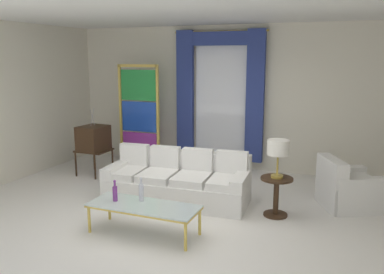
% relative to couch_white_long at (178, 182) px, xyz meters
% --- Properties ---
extents(ground_plane, '(16.00, 16.00, 0.00)m').
position_rel_couch_white_long_xyz_m(ground_plane, '(0.24, -0.71, -0.31)').
color(ground_plane, white).
extents(wall_rear, '(8.00, 0.12, 3.00)m').
position_rel_couch_white_long_xyz_m(wall_rear, '(0.24, 2.35, 1.19)').
color(wall_rear, silver).
rests_on(wall_rear, ground).
extents(wall_left, '(0.12, 7.00, 3.00)m').
position_rel_couch_white_long_xyz_m(wall_left, '(-3.42, -0.11, 1.19)').
color(wall_left, silver).
rests_on(wall_left, ground).
extents(ceiling_slab, '(8.00, 7.60, 0.04)m').
position_rel_couch_white_long_xyz_m(ceiling_slab, '(0.24, 0.09, 2.71)').
color(ceiling_slab, white).
extents(curtained_window, '(2.00, 0.17, 2.70)m').
position_rel_couch_white_long_xyz_m(curtained_window, '(-0.02, 2.18, 1.44)').
color(curtained_window, white).
rests_on(curtained_window, ground).
extents(couch_white_long, '(2.40, 1.09, 0.86)m').
position_rel_couch_white_long_xyz_m(couch_white_long, '(0.00, 0.00, 0.00)').
color(couch_white_long, white).
rests_on(couch_white_long, ground).
extents(coffee_table, '(1.50, 0.57, 0.41)m').
position_rel_couch_white_long_xyz_m(coffee_table, '(0.10, -1.38, 0.07)').
color(coffee_table, silver).
rests_on(coffee_table, ground).
extents(bottle_blue_decanter, '(0.07, 0.07, 0.33)m').
position_rel_couch_white_long_xyz_m(bottle_blue_decanter, '(-0.00, -1.25, 0.24)').
color(bottle_blue_decanter, silver).
rests_on(bottle_blue_decanter, coffee_table).
extents(bottle_crystal_tall, '(0.07, 0.07, 0.30)m').
position_rel_couch_white_long_xyz_m(bottle_crystal_tall, '(-0.33, -1.39, 0.22)').
color(bottle_crystal_tall, '#753384').
rests_on(bottle_crystal_tall, coffee_table).
extents(vintage_tv, '(0.62, 0.63, 1.35)m').
position_rel_couch_white_long_xyz_m(vintage_tv, '(-2.18, 0.72, 0.42)').
color(vintage_tv, '#382314').
rests_on(vintage_tv, ground).
extents(armchair_white, '(1.08, 1.07, 0.80)m').
position_rel_couch_white_long_xyz_m(armchair_white, '(2.60, 0.69, -0.02)').
color(armchair_white, white).
rests_on(armchair_white, ground).
extents(stained_glass_divider, '(0.95, 0.05, 2.20)m').
position_rel_couch_white_long_xyz_m(stained_glass_divider, '(-1.61, 1.58, 0.75)').
color(stained_glass_divider, gold).
rests_on(stained_glass_divider, ground).
extents(peacock_figurine, '(0.44, 0.60, 0.50)m').
position_rel_couch_white_long_xyz_m(peacock_figurine, '(-1.25, 1.22, -0.09)').
color(peacock_figurine, beige).
rests_on(peacock_figurine, ground).
extents(round_side_table, '(0.48, 0.48, 0.59)m').
position_rel_couch_white_long_xyz_m(round_side_table, '(1.64, -0.08, 0.05)').
color(round_side_table, '#382314').
rests_on(round_side_table, ground).
extents(table_lamp_brass, '(0.32, 0.32, 0.57)m').
position_rel_couch_white_long_xyz_m(table_lamp_brass, '(1.64, -0.08, 0.72)').
color(table_lamp_brass, '#B29338').
rests_on(table_lamp_brass, round_side_table).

